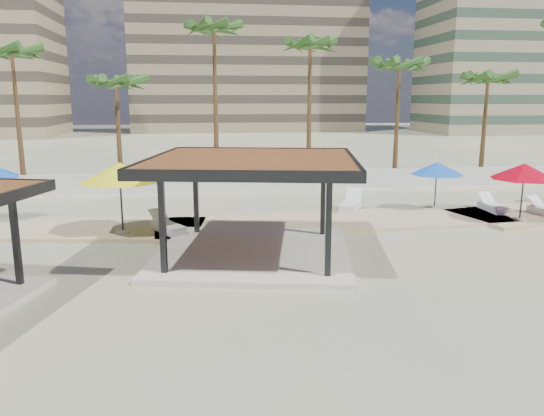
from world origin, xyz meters
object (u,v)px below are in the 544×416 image
(pavilion_central, at_px, (253,198))
(lounger_a, at_px, (167,227))
(lounger_d, at_px, (493,207))
(lounger_b, at_px, (351,205))
(umbrella_c, at_px, (524,171))

(pavilion_central, xyz_separation_m, lounger_a, (-3.23, 3.36, -1.76))
(pavilion_central, bearing_deg, lounger_a, 144.99)
(lounger_a, bearing_deg, lounger_d, -112.27)
(pavilion_central, distance_m, lounger_d, 13.51)
(lounger_b, distance_m, lounger_d, 6.88)
(lounger_a, bearing_deg, umbrella_c, -120.03)
(lounger_b, bearing_deg, pavilion_central, 165.66)
(umbrella_c, relative_size, lounger_a, 1.36)
(umbrella_c, distance_m, lounger_a, 15.70)
(umbrella_c, height_order, lounger_a, umbrella_c)
(lounger_d, bearing_deg, lounger_a, 98.75)
(lounger_a, distance_m, lounger_d, 15.62)
(lounger_b, bearing_deg, umbrella_c, -90.31)
(lounger_b, height_order, lounger_d, lounger_b)
(lounger_a, xyz_separation_m, lounger_b, (8.70, 3.25, 0.02))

